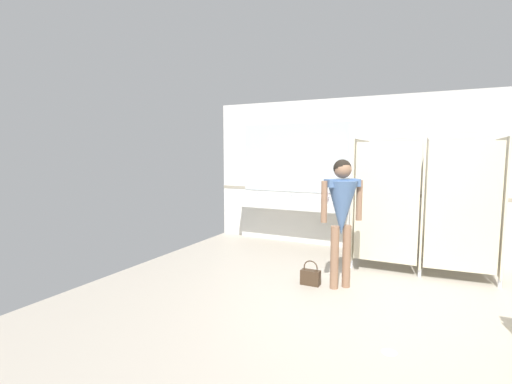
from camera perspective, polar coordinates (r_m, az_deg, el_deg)
ground_plane at (r=4.54m, az=18.98°, el=-18.29°), size 7.61×6.41×0.10m
wall_back at (r=7.11m, az=22.51°, el=2.51°), size 7.61×0.12×2.83m
wall_back_tile_band at (r=7.08m, az=22.35°, el=-0.46°), size 7.61×0.01×0.06m
vanity_counter at (r=7.38m, az=5.20°, el=-2.95°), size 2.30×0.60×0.98m
mirror_panel at (r=7.49m, az=5.88°, el=5.29°), size 2.20×0.02×1.37m
bathroom_stalls at (r=6.18m, az=24.54°, el=-1.22°), size 2.03×1.36×2.05m
person_standing at (r=4.96m, az=13.13°, el=-2.26°), size 0.57×0.57×1.72m
handbag at (r=5.22m, az=8.43°, el=-12.83°), size 0.26×0.13×0.34m
soap_dispenser at (r=7.20m, az=10.75°, el=-0.68°), size 0.07×0.07×0.23m
floor_drain_cover at (r=3.83m, az=19.89°, el=-22.28°), size 0.14×0.14×0.01m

